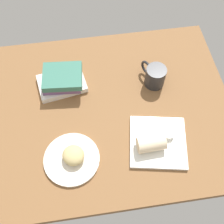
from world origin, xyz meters
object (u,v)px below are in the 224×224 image
object	(u,v)px
scone_pastry	(73,155)
coffee_mug	(155,76)
book_stack	(62,81)
square_plate	(158,142)
breakfast_wrap	(151,143)
round_plate	(72,159)
sauce_cup	(168,134)

from	to	relation	value
scone_pastry	coffee_mug	world-z (taller)	coffee_mug
book_stack	coffee_mug	size ratio (longest dim) A/B	1.72
square_plate	book_stack	xyz separation A→B (cm)	(-37.97, 35.36, 3.54)
square_plate	breakfast_wrap	bearing A→B (deg)	-154.52
round_plate	book_stack	distance (cm)	37.76
scone_pastry	square_plate	xyz separation A→B (cm)	(35.62, 1.98, -3.23)
round_plate	scone_pastry	bearing A→B (deg)	11.61
sauce_cup	scone_pastry	bearing A→B (deg)	-173.99
book_stack	square_plate	bearing A→B (deg)	-42.96
sauce_cup	coffee_mug	bearing A→B (deg)	89.55
breakfast_wrap	coffee_mug	xyz separation A→B (cm)	(8.81, 32.92, 0.31)
round_plate	book_stack	xyz separation A→B (cm)	(-1.25, 37.57, 3.64)
square_plate	sauce_cup	distance (cm)	5.69
round_plate	book_stack	size ratio (longest dim) A/B	0.96
coffee_mug	breakfast_wrap	bearing A→B (deg)	-104.98
square_plate	sauce_cup	size ratio (longest dim) A/B	4.53
square_plate	coffee_mug	size ratio (longest dim) A/B	1.69
round_plate	coffee_mug	xyz separation A→B (cm)	(41.71, 33.30, 4.58)
round_plate	breakfast_wrap	bearing A→B (deg)	0.68
sauce_cup	square_plate	bearing A→B (deg)	-154.52
scone_pastry	book_stack	size ratio (longest dim) A/B	0.38
square_plate	book_stack	world-z (taller)	book_stack
sauce_cup	breakfast_wrap	distance (cm)	9.72
breakfast_wrap	book_stack	bearing A→B (deg)	40.17
round_plate	book_stack	world-z (taller)	book_stack
breakfast_wrap	sauce_cup	bearing A→B (deg)	-66.93
scone_pastry	coffee_mug	distance (cm)	52.40
breakfast_wrap	square_plate	bearing A→B (deg)	-66.93
coffee_mug	sauce_cup	bearing A→B (deg)	-90.45
scone_pastry	square_plate	bearing A→B (deg)	3.18
scone_pastry	book_stack	bearing A→B (deg)	93.60
scone_pastry	sauce_cup	size ratio (longest dim) A/B	1.74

